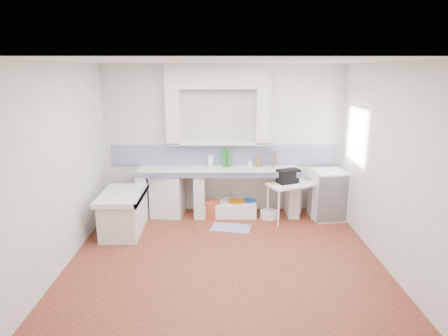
{
  "coord_description": "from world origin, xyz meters",
  "views": [
    {
      "loc": [
        -0.07,
        -5.17,
        2.7
      ],
      "look_at": [
        0.0,
        1.0,
        1.1
      ],
      "focal_mm": 30.7,
      "sensor_mm": 36.0,
      "label": 1
    }
  ],
  "objects_px": {
    "side_table": "(290,202)",
    "fridge": "(328,194)",
    "stove": "(168,194)",
    "sink": "(229,208)"
  },
  "relations": [
    {
      "from": "side_table",
      "to": "fridge",
      "type": "height_order",
      "value": "fridge"
    },
    {
      "from": "stove",
      "to": "sink",
      "type": "relative_size",
      "value": 0.8
    },
    {
      "from": "stove",
      "to": "sink",
      "type": "distance_m",
      "value": 1.19
    },
    {
      "from": "side_table",
      "to": "fridge",
      "type": "relative_size",
      "value": 0.92
    },
    {
      "from": "sink",
      "to": "side_table",
      "type": "xyz_separation_m",
      "value": [
        1.11,
        -0.28,
        0.23
      ]
    },
    {
      "from": "sink",
      "to": "fridge",
      "type": "distance_m",
      "value": 1.87
    },
    {
      "from": "stove",
      "to": "side_table",
      "type": "xyz_separation_m",
      "value": [
        2.27,
        -0.29,
        -0.05
      ]
    },
    {
      "from": "sink",
      "to": "stove",
      "type": "bearing_deg",
      "value": -179.12
    },
    {
      "from": "stove",
      "to": "side_table",
      "type": "distance_m",
      "value": 2.29
    },
    {
      "from": "side_table",
      "to": "fridge",
      "type": "distance_m",
      "value": 0.73
    }
  ]
}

